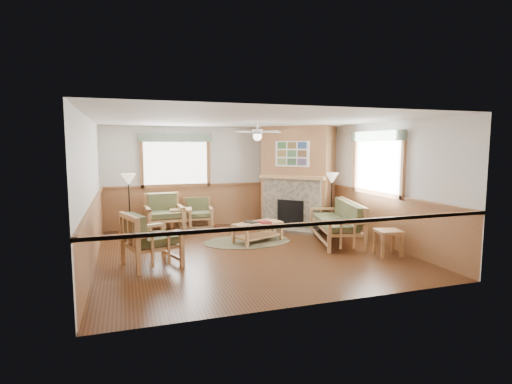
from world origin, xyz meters
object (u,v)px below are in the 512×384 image
object	(u,v)px
floor_lamp_right	(331,202)
end_table_sofa	(388,243)
end_table_chairs	(181,220)
floor_lamp_left	(129,205)
sofa	(336,222)
armchair_back_left	(164,214)
footstool	(272,228)
armchair_left	(152,239)
coffee_table	(258,232)
armchair_back_right	(198,214)

from	to	relation	value
floor_lamp_right	end_table_sofa	bearing A→B (deg)	-90.00
end_table_chairs	floor_lamp_left	xyz separation A→B (m)	(-1.24, -0.06, 0.46)
sofa	armchair_back_left	size ratio (longest dim) A/B	2.03
sofa	armchair_back_left	distance (m)	4.20
footstool	sofa	bearing A→B (deg)	-43.18
armchair_left	coffee_table	size ratio (longest dim) A/B	0.89
floor_lamp_right	footstool	bearing A→B (deg)	175.89
armchair_back_left	end_table_sofa	bearing A→B (deg)	-43.73
end_table_chairs	armchair_left	bearing A→B (deg)	-108.22
footstool	floor_lamp_right	xyz separation A→B (m)	(1.55, -0.11, 0.59)
end_table_sofa	floor_lamp_right	size ratio (longest dim) A/B	0.34
armchair_back_left	end_table_sofa	size ratio (longest dim) A/B	1.90
coffee_table	footstool	bearing A→B (deg)	21.50
armchair_back_right	footstool	xyz separation A→B (m)	(1.60, -1.32, -0.23)
sofa	end_table_sofa	xyz separation A→B (m)	(0.41, -1.36, -0.20)
sofa	end_table_chairs	size ratio (longest dim) A/B	3.31
floor_lamp_right	coffee_table	bearing A→B (deg)	-168.31
armchair_back_right	end_table_chairs	xyz separation A→B (m)	(-0.48, -0.26, -0.11)
armchair_back_left	end_table_sofa	xyz separation A→B (m)	(4.05, -3.46, -0.23)
end_table_chairs	end_table_sofa	xyz separation A→B (m)	(3.63, -3.50, -0.04)
armchair_left	end_table_sofa	xyz separation A→B (m)	(4.53, -0.77, -0.23)
armchair_back_right	armchair_left	size ratio (longest dim) A/B	0.83
coffee_table	floor_lamp_left	distance (m)	3.20
sofa	footstool	distance (m)	1.59
armchair_back_left	end_table_chairs	size ratio (longest dim) A/B	1.63
armchair_back_left	floor_lamp_left	bearing A→B (deg)	178.66
armchair_back_right	coffee_table	distance (m)	2.15
coffee_table	footstool	xyz separation A→B (m)	(0.56, 0.55, -0.05)
sofa	armchair_back_right	distance (m)	3.64
coffee_table	footstool	distance (m)	0.79
end_table_chairs	floor_lamp_right	bearing A→B (deg)	-17.88
floor_lamp_left	end_table_chairs	bearing A→B (deg)	2.69
armchair_back_left	coffee_table	distance (m)	2.51
sofa	floor_lamp_right	size ratio (longest dim) A/B	1.32
armchair_back_right	end_table_chairs	distance (m)	0.56
armchair_back_right	sofa	bearing A→B (deg)	-35.65
armchair_back_left	armchair_back_right	distance (m)	0.95
armchair_left	footstool	size ratio (longest dim) A/B	2.44
floor_lamp_left	sofa	bearing A→B (deg)	-24.95
armchair_left	floor_lamp_right	bearing A→B (deg)	-89.36
armchair_back_right	armchair_left	bearing A→B (deg)	-109.25
end_table_sofa	floor_lamp_left	size ratio (longest dim) A/B	0.34
coffee_table	end_table_chairs	size ratio (longest dim) A/B	1.84
end_table_chairs	coffee_table	bearing A→B (deg)	-46.75
floor_lamp_left	footstool	bearing A→B (deg)	-16.82
armchair_back_left	coffee_table	world-z (taller)	armchair_back_left
coffee_table	floor_lamp_left	bearing A→B (deg)	127.82
end_table_sofa	floor_lamp_left	distance (m)	5.98
coffee_table	end_table_sofa	bearing A→B (deg)	-64.43
floor_lamp_left	floor_lamp_right	size ratio (longest dim) A/B	1.00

